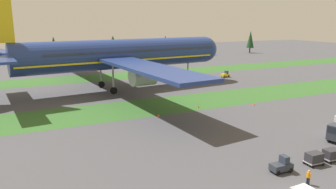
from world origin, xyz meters
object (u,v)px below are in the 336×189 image
object	(u,v)px
taxiway_marker_0	(158,115)
taxiway_marker_2	(198,106)
pushback_tractor	(226,74)
ground_crew_marshaller	(308,177)
taxiway_marker_1	(254,104)
baggage_tug	(282,165)
cargo_dolly_second	(331,154)
airliner	(116,54)
cargo_dolly_lead	(314,158)

from	to	relation	value
taxiway_marker_0	taxiway_marker_2	size ratio (longest dim) A/B	0.91
pushback_tractor	ground_crew_marshaller	bearing A→B (deg)	146.94
pushback_tractor	taxiway_marker_1	xyz separation A→B (m)	(-14.24, -30.87, -0.57)
baggage_tug	ground_crew_marshaller	xyz separation A→B (m)	(0.39, -3.53, 0.13)
cargo_dolly_second	taxiway_marker_2	xyz separation A→B (m)	(-2.51, 29.05, -0.64)
airliner	cargo_dolly_lead	world-z (taller)	airliner
airliner	cargo_dolly_lead	bearing A→B (deg)	4.45
taxiway_marker_0	cargo_dolly_second	bearing A→B (deg)	-65.38
cargo_dolly_lead	ground_crew_marshaller	distance (m)	5.71
airliner	taxiway_marker_2	world-z (taller)	airliner
baggage_tug	cargo_dolly_second	xyz separation A→B (m)	(7.92, -0.30, 0.10)
taxiway_marker_2	ground_crew_marshaller	bearing A→B (deg)	-98.84
baggage_tug	taxiway_marker_2	xyz separation A→B (m)	(5.41, 28.75, -0.54)
taxiway_marker_2	airliner	bearing A→B (deg)	112.65
cargo_dolly_second	taxiway_marker_2	size ratio (longest dim) A/B	4.07
taxiway_marker_0	pushback_tractor	bearing A→B (deg)	40.20
taxiway_marker_0	airliner	bearing A→B (deg)	90.66
cargo_dolly_lead	pushback_tractor	size ratio (longest dim) A/B	0.83
pushback_tractor	airliner	bearing A→B (deg)	90.00
taxiway_marker_1	taxiway_marker_2	xyz separation A→B (m)	(-11.60, 3.03, 0.03)
airliner	taxiway_marker_2	bearing A→B (deg)	16.76
pushback_tractor	taxiway_marker_2	distance (m)	37.99
ground_crew_marshaller	taxiway_marker_1	xyz separation A→B (m)	(16.62, 29.25, -0.70)
cargo_dolly_lead	baggage_tug	bearing A→B (deg)	90.00
airliner	cargo_dolly_lead	distance (m)	54.56
baggage_tug	cargo_dolly_lead	size ratio (longest dim) A/B	1.17
pushback_tractor	taxiway_marker_2	xyz separation A→B (m)	(-25.84, -27.84, -0.54)
taxiway_marker_1	cargo_dolly_second	bearing A→B (deg)	-109.26
pushback_tractor	taxiway_marker_2	size ratio (longest dim) A/B	4.91
baggage_tug	pushback_tractor	xyz separation A→B (m)	(31.25, 56.59, 0.00)
ground_crew_marshaller	taxiway_marker_1	world-z (taller)	ground_crew_marshaller
airliner	pushback_tractor	distance (m)	37.03
taxiway_marker_1	taxiway_marker_2	bearing A→B (deg)	165.36
cargo_dolly_lead	airliner	bearing A→B (deg)	12.54
taxiway_marker_1	baggage_tug	bearing A→B (deg)	-123.48
cargo_dolly_second	pushback_tractor	size ratio (longest dim) A/B	0.83
ground_crew_marshaller	baggage_tug	bearing A→B (deg)	-171.10
airliner	taxiway_marker_2	xyz separation A→B (m)	(10.07, -24.13, -8.77)
baggage_tug	ground_crew_marshaller	world-z (taller)	baggage_tug
cargo_dolly_second	pushback_tractor	world-z (taller)	pushback_tractor
airliner	taxiway_marker_0	xyz separation A→B (m)	(0.30, -26.38, -8.80)
airliner	baggage_tug	bearing A→B (deg)	-0.85
cargo_dolly_second	taxiway_marker_2	world-z (taller)	cargo_dolly_second
ground_crew_marshaller	taxiway_marker_2	size ratio (longest dim) A/B	3.14
airliner	ground_crew_marshaller	size ratio (longest dim) A/B	44.59
baggage_tug	cargo_dolly_second	distance (m)	7.93
airliner	baggage_tug	distance (m)	53.72
pushback_tractor	taxiway_marker_0	size ratio (longest dim) A/B	5.39
cargo_dolly_second	pushback_tractor	xyz separation A→B (m)	(23.33, 56.89, -0.10)
cargo_dolly_lead	taxiway_marker_2	distance (m)	28.95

